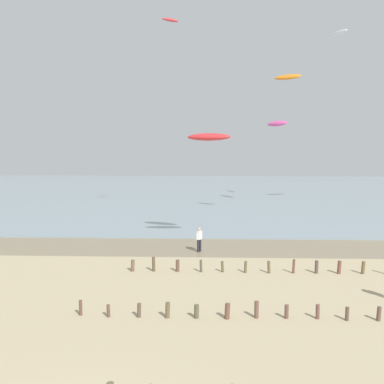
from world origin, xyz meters
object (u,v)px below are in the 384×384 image
object	(u,v)px
kite_aloft_3	(277,123)
kite_aloft_9	(209,137)
kite_aloft_5	(340,33)
kite_aloft_6	(288,77)
kite_aloft_2	(170,20)
person_nearest_camera	(199,239)

from	to	relation	value
kite_aloft_3	kite_aloft_9	world-z (taller)	kite_aloft_3
kite_aloft_5	kite_aloft_6	xyz separation A→B (m)	(-7.40, -9.54, -6.28)
kite_aloft_3	kite_aloft_5	bearing A→B (deg)	-135.58
kite_aloft_2	kite_aloft_5	size ratio (longest dim) A/B	0.67
kite_aloft_2	kite_aloft_9	size ratio (longest dim) A/B	0.53
kite_aloft_3	kite_aloft_6	bearing A→B (deg)	145.46
person_nearest_camera	kite_aloft_2	world-z (taller)	kite_aloft_2
kite_aloft_5	kite_aloft_9	size ratio (longest dim) A/B	0.79
kite_aloft_2	kite_aloft_5	distance (m)	20.18
kite_aloft_3	kite_aloft_5	xyz separation A→B (m)	(6.63, -1.77, 10.12)
kite_aloft_2	kite_aloft_5	xyz separation A→B (m)	(18.72, 7.51, 0.40)
person_nearest_camera	kite_aloft_3	distance (m)	27.32
person_nearest_camera	kite_aloft_6	xyz separation A→B (m)	(8.09, 12.89, 12.93)
person_nearest_camera	kite_aloft_2	distance (m)	24.22
kite_aloft_6	kite_aloft_3	bearing A→B (deg)	118.81
kite_aloft_9	kite_aloft_2	bearing A→B (deg)	131.45
kite_aloft_5	kite_aloft_9	distance (m)	26.80
person_nearest_camera	kite_aloft_6	world-z (taller)	kite_aloft_6
kite_aloft_9	kite_aloft_3	bearing A→B (deg)	90.64
person_nearest_camera	kite_aloft_2	size ratio (longest dim) A/B	0.92
kite_aloft_2	kite_aloft_3	xyz separation A→B (m)	(12.09, 9.28, -9.72)
person_nearest_camera	kite_aloft_6	size ratio (longest dim) A/B	0.63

